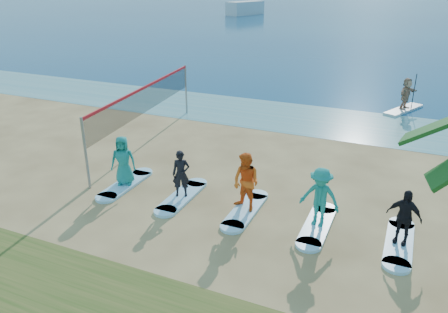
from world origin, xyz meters
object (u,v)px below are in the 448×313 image
at_px(volleyball_net, 146,100).
at_px(paddleboard, 404,110).
at_px(surfboard_1, 182,196).
at_px(student_1, 181,174).
at_px(boat_offshore_a, 245,15).
at_px(student_4, 404,217).
at_px(surfboard_0, 126,184).
at_px(paddleboarder, 406,93).
at_px(student_3, 320,197).
at_px(student_0, 123,160).
at_px(surfboard_2, 245,210).
at_px(surfboard_4, 399,243).
at_px(student_2, 246,182).
at_px(surfboard_3, 317,226).

xyz_separation_m(volleyball_net, paddleboard, (9.78, 9.50, -1.84)).
height_order(surfboard_1, student_1, student_1).
bearing_deg(boat_offshore_a, student_4, -45.88).
height_order(surfboard_0, surfboard_1, same).
xyz_separation_m(paddleboarder, student_3, (-1.63, -13.33, 0.03)).
xyz_separation_m(student_0, surfboard_2, (4.40, 0.00, -0.89)).
distance_m(paddleboard, surfboard_4, 13.34).
bearing_deg(student_1, boat_offshore_a, 84.61).
relative_size(surfboard_2, student_4, 1.43).
bearing_deg(surfboard_0, volleyball_net, 111.90).
relative_size(student_2, surfboard_4, 0.82).
xyz_separation_m(volleyball_net, student_3, (8.15, -3.84, -0.94)).
height_order(student_3, student_4, student_3).
bearing_deg(paddleboard, student_2, -81.39).
relative_size(paddleboard, student_3, 1.72).
relative_size(student_1, student_4, 0.99).
distance_m(volleyball_net, student_4, 11.08).
distance_m(student_3, surfboard_4, 2.39).
bearing_deg(surfboard_4, student_3, 180.00).
distance_m(surfboard_1, student_3, 4.50).
distance_m(student_0, student_4, 8.80).
relative_size(volleyball_net, surfboard_1, 4.10).
xyz_separation_m(paddleboard, boat_offshore_a, (-29.22, 52.05, -0.06)).
distance_m(surfboard_3, student_4, 2.35).
height_order(student_0, student_3, student_3).
bearing_deg(surfboard_3, surfboard_4, 0.00).
distance_m(surfboard_1, student_2, 2.40).
xyz_separation_m(surfboard_4, student_4, (0.00, 0.00, 0.81)).
bearing_deg(surfboard_1, student_1, 0.00).
xyz_separation_m(paddleboarder, student_2, (-3.83, -13.33, 0.05)).
relative_size(surfboard_1, student_3, 1.26).
height_order(student_0, student_4, student_0).
distance_m(student_0, student_2, 4.40).
xyz_separation_m(surfboard_3, student_4, (2.20, 0.00, 0.81)).
relative_size(paddleboarder, student_1, 1.07).
height_order(boat_offshore_a, surfboard_2, boat_offshore_a).
height_order(surfboard_0, student_1, student_1).
bearing_deg(surfboard_2, student_3, 0.00).
relative_size(volleyball_net, paddleboard, 3.01).
bearing_deg(surfboard_0, paddleboarder, 58.29).
bearing_deg(boat_offshore_a, student_1, -50.85).
bearing_deg(boat_offshore_a, student_0, -52.58).
distance_m(boat_offshore_a, student_0, 68.67).
bearing_deg(volleyball_net, surfboard_3, -25.22).
height_order(student_0, surfboard_1, student_0).
bearing_deg(student_2, student_4, 19.62).
height_order(paddleboarder, student_0, student_0).
bearing_deg(surfboard_1, surfboard_3, 0.00).
height_order(volleyball_net, student_2, volleyball_net).
bearing_deg(boat_offshore_a, surfboard_0, -52.58).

